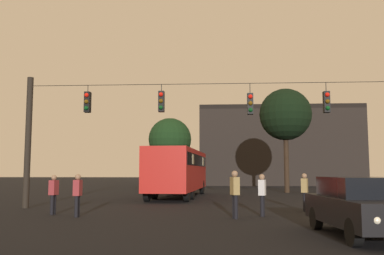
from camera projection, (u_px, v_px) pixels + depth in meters
name	position (u px, v px, depth m)	size (l,w,h in m)	color
ground_plane	(210.00, 196.00, 28.85)	(168.00, 168.00, 0.00)	black
overhead_signal_span	(205.00, 129.00, 19.01)	(16.65, 0.44, 6.04)	black
city_bus	(179.00, 168.00, 27.45)	(3.20, 11.14, 3.00)	#B21E19
car_near_right	(362.00, 205.00, 10.90)	(2.07, 4.43, 1.52)	black
pedestrian_crossing_left	(305.00, 190.00, 17.68)	(0.35, 0.42, 1.58)	black
pedestrian_crossing_center	(54.00, 192.00, 16.38)	(0.29, 0.39, 1.53)	black
pedestrian_crossing_right	(235.00, 191.00, 14.98)	(0.34, 0.42, 1.69)	black
pedestrian_near_bus	(78.00, 193.00, 15.55)	(0.25, 0.37, 1.56)	black
pedestrian_trailing	(262.00, 193.00, 15.78)	(0.33, 0.41, 1.56)	black
corner_building	(275.00, 148.00, 53.71)	(18.74, 12.94, 9.24)	black
tree_left_silhouette	(285.00, 115.00, 33.52)	(4.11, 4.11, 8.20)	#2D2116
tree_behind_building	(170.00, 140.00, 40.25)	(4.08, 4.08, 6.71)	#2D2116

